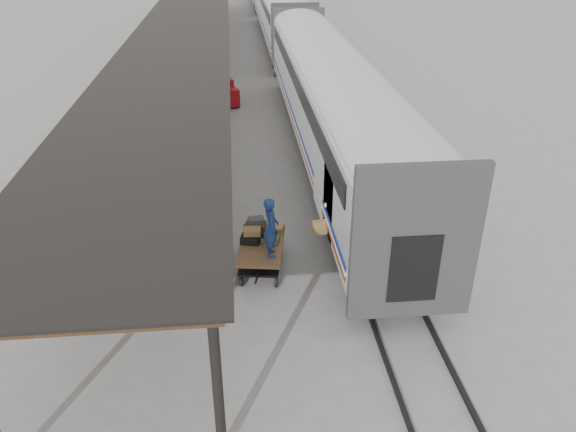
% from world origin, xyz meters
% --- Properties ---
extents(ground, '(160.00, 160.00, 0.00)m').
position_xyz_m(ground, '(0.00, 0.00, 0.00)').
color(ground, slate).
rests_on(ground, ground).
extents(train, '(3.45, 76.01, 4.01)m').
position_xyz_m(train, '(3.19, 33.79, 2.69)').
color(train, silver).
rests_on(train, ground).
extents(canopy, '(4.90, 64.30, 4.15)m').
position_xyz_m(canopy, '(-3.40, 24.00, 4.00)').
color(canopy, '#422B19').
rests_on(canopy, ground).
extents(rails, '(1.54, 150.00, 0.12)m').
position_xyz_m(rails, '(3.20, 34.00, 0.06)').
color(rails, black).
rests_on(rails, ground).
extents(baggage_cart, '(1.60, 2.56, 0.86)m').
position_xyz_m(baggage_cart, '(-0.21, -0.48, 0.65)').
color(baggage_cart, brown).
rests_on(baggage_cart, ground).
extents(suitcase_stack, '(1.38, 1.13, 0.58)m').
position_xyz_m(suitcase_stack, '(-0.26, -0.13, 1.06)').
color(suitcase_stack, '#38373A').
rests_on(suitcase_stack, baggage_cart).
extents(luggage_tug, '(1.38, 1.77, 1.38)m').
position_xyz_m(luggage_tug, '(-1.21, 16.24, 0.63)').
color(luggage_tug, maroon).
rests_on(luggage_tug, ground).
extents(porter, '(0.46, 0.67, 1.76)m').
position_xyz_m(porter, '(0.04, -1.13, 1.74)').
color(porter, navy).
rests_on(porter, baggage_cart).
extents(pedestrian, '(1.07, 0.57, 1.74)m').
position_xyz_m(pedestrian, '(-3.15, 15.46, 0.87)').
color(pedestrian, black).
rests_on(pedestrian, ground).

